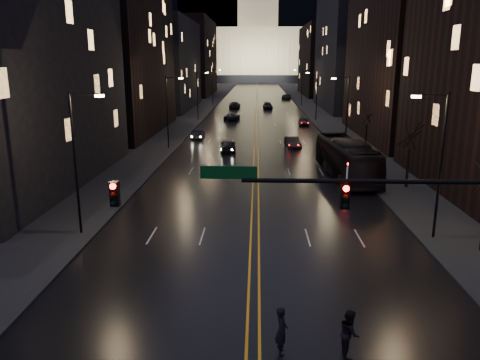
# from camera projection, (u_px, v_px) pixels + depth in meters

# --- Properties ---
(ground) EXTENTS (900.00, 900.00, 0.00)m
(ground) POSITION_uv_depth(u_px,v_px,m) (253.00, 324.00, 19.56)
(ground) COLOR black
(ground) RESTS_ON ground
(road) EXTENTS (20.00, 320.00, 0.02)m
(road) POSITION_uv_depth(u_px,v_px,m) (257.00, 97.00, 145.50)
(road) COLOR black
(road) RESTS_ON ground
(sidewalk_left) EXTENTS (8.00, 320.00, 0.16)m
(sidewalk_left) POSITION_uv_depth(u_px,v_px,m) (212.00, 97.00, 145.98)
(sidewalk_left) COLOR black
(sidewalk_left) RESTS_ON ground
(sidewalk_right) EXTENTS (8.00, 320.00, 0.16)m
(sidewalk_right) POSITION_uv_depth(u_px,v_px,m) (302.00, 97.00, 144.98)
(sidewalk_right) COLOR black
(sidewalk_right) RESTS_ON ground
(center_line) EXTENTS (0.62, 320.00, 0.01)m
(center_line) POSITION_uv_depth(u_px,v_px,m) (257.00, 97.00, 145.49)
(center_line) COLOR orange
(center_line) RESTS_ON road
(building_left_near) EXTENTS (12.00, 28.00, 22.00)m
(building_left_near) POSITION_uv_depth(u_px,v_px,m) (5.00, 57.00, 38.92)
(building_left_near) COLOR black
(building_left_near) RESTS_ON ground
(building_left_mid) EXTENTS (12.00, 30.00, 28.00)m
(building_left_mid) POSITION_uv_depth(u_px,v_px,m) (116.00, 38.00, 69.18)
(building_left_mid) COLOR black
(building_left_mid) RESTS_ON ground
(building_left_far) EXTENTS (12.00, 34.00, 20.00)m
(building_left_far) POSITION_uv_depth(u_px,v_px,m) (166.00, 65.00, 106.98)
(building_left_far) COLOR black
(building_left_far) RESTS_ON ground
(building_left_dist) EXTENTS (12.00, 40.00, 24.00)m
(building_left_dist) POSITION_uv_depth(u_px,v_px,m) (193.00, 58.00, 152.98)
(building_left_dist) COLOR black
(building_left_dist) RESTS_ON ground
(building_right_mid) EXTENTS (12.00, 34.00, 26.00)m
(building_right_mid) POSITION_uv_depth(u_px,v_px,m) (351.00, 51.00, 104.75)
(building_right_mid) COLOR black
(building_right_mid) RESTS_ON ground
(building_right_dist) EXTENTS (12.00, 40.00, 22.00)m
(building_right_dist) POSITION_uv_depth(u_px,v_px,m) (322.00, 61.00, 151.74)
(building_right_dist) COLOR black
(building_right_dist) RESTS_ON ground
(capitol) EXTENTS (90.00, 50.00, 58.50)m
(capitol) POSITION_uv_depth(u_px,v_px,m) (258.00, 50.00, 257.54)
(capitol) COLOR black
(capitol) RESTS_ON ground
(traffic_signal) EXTENTS (17.29, 0.45, 7.00)m
(traffic_signal) POSITION_uv_depth(u_px,v_px,m) (407.00, 209.00, 18.10)
(traffic_signal) COLOR black
(traffic_signal) RESTS_ON ground
(streetlamp_right_near) EXTENTS (2.13, 0.25, 9.00)m
(streetlamp_right_near) POSITION_uv_depth(u_px,v_px,m) (438.00, 159.00, 27.62)
(streetlamp_right_near) COLOR black
(streetlamp_right_near) RESTS_ON ground
(streetlamp_left_near) EXTENTS (2.13, 0.25, 9.00)m
(streetlamp_left_near) POSITION_uv_depth(u_px,v_px,m) (78.00, 156.00, 28.38)
(streetlamp_left_near) COLOR black
(streetlamp_left_near) RESTS_ON ground
(streetlamp_right_mid) EXTENTS (2.13, 0.25, 9.00)m
(streetlamp_right_mid) POSITION_uv_depth(u_px,v_px,m) (346.00, 109.00, 56.68)
(streetlamp_right_mid) COLOR black
(streetlamp_right_mid) RESTS_ON ground
(streetlamp_left_mid) EXTENTS (2.13, 0.25, 9.00)m
(streetlamp_left_mid) POSITION_uv_depth(u_px,v_px,m) (169.00, 108.00, 57.45)
(streetlamp_left_mid) COLOR black
(streetlamp_left_mid) RESTS_ON ground
(streetlamp_right_far) EXTENTS (2.13, 0.25, 9.00)m
(streetlamp_right_far) POSITION_uv_depth(u_px,v_px,m) (316.00, 93.00, 85.74)
(streetlamp_right_far) COLOR black
(streetlamp_right_far) RESTS_ON ground
(streetlamp_left_far) EXTENTS (2.13, 0.25, 9.00)m
(streetlamp_left_far) POSITION_uv_depth(u_px,v_px,m) (199.00, 93.00, 86.51)
(streetlamp_left_far) COLOR black
(streetlamp_left_far) RESTS_ON ground
(streetlamp_right_dist) EXTENTS (2.13, 0.25, 9.00)m
(streetlamp_right_dist) POSITION_uv_depth(u_px,v_px,m) (301.00, 85.00, 114.81)
(streetlamp_right_dist) COLOR black
(streetlamp_right_dist) RESTS_ON ground
(streetlamp_left_dist) EXTENTS (2.13, 0.25, 9.00)m
(streetlamp_left_dist) POSITION_uv_depth(u_px,v_px,m) (213.00, 85.00, 115.57)
(streetlamp_left_dist) COLOR black
(streetlamp_left_dist) RESTS_ON ground
(tree_right_mid) EXTENTS (2.40, 2.40, 6.65)m
(tree_right_mid) POSITION_uv_depth(u_px,v_px,m) (410.00, 137.00, 39.30)
(tree_right_mid) COLOR black
(tree_right_mid) RESTS_ON ground
(tree_right_far) EXTENTS (2.40, 2.40, 6.65)m
(tree_right_far) POSITION_uv_depth(u_px,v_px,m) (367.00, 116.00, 54.80)
(tree_right_far) COLOR black
(tree_right_far) RESTS_ON ground
(bus) EXTENTS (4.17, 13.18, 3.61)m
(bus) POSITION_uv_depth(u_px,v_px,m) (346.00, 159.00, 43.85)
(bus) COLOR black
(bus) RESTS_ON ground
(oncoming_car_a) EXTENTS (2.16, 4.69, 1.56)m
(oncoming_car_a) POSITION_uv_depth(u_px,v_px,m) (228.00, 146.00, 56.65)
(oncoming_car_a) COLOR black
(oncoming_car_a) RESTS_ON ground
(oncoming_car_b) EXTENTS (1.52, 4.24, 1.39)m
(oncoming_car_b) POSITION_uv_depth(u_px,v_px,m) (198.00, 134.00, 65.88)
(oncoming_car_b) COLOR black
(oncoming_car_b) RESTS_ON ground
(oncoming_car_c) EXTENTS (3.04, 5.43, 1.43)m
(oncoming_car_c) POSITION_uv_depth(u_px,v_px,m) (232.00, 117.00, 87.17)
(oncoming_car_c) COLOR black
(oncoming_car_c) RESTS_ON ground
(oncoming_car_d) EXTENTS (2.62, 5.63, 1.59)m
(oncoming_car_d) POSITION_uv_depth(u_px,v_px,m) (235.00, 105.00, 109.77)
(oncoming_car_d) COLOR black
(oncoming_car_d) RESTS_ON ground
(receding_car_a) EXTENTS (2.05, 4.53, 1.44)m
(receding_car_a) POSITION_uv_depth(u_px,v_px,m) (293.00, 142.00, 59.22)
(receding_car_a) COLOR black
(receding_car_a) RESTS_ON ground
(receding_car_b) EXTENTS (1.83, 4.20, 1.41)m
(receding_car_b) POSITION_uv_depth(u_px,v_px,m) (304.00, 122.00, 79.92)
(receding_car_b) COLOR black
(receding_car_b) RESTS_ON ground
(receding_car_c) EXTENTS (2.33, 5.33, 1.53)m
(receding_car_c) POSITION_uv_depth(u_px,v_px,m) (268.00, 106.00, 107.83)
(receding_car_c) COLOR black
(receding_car_c) RESTS_ON ground
(receding_car_d) EXTENTS (2.92, 5.71, 1.54)m
(receding_car_d) POSITION_uv_depth(u_px,v_px,m) (286.00, 97.00, 136.14)
(receding_car_d) COLOR black
(receding_car_d) RESTS_ON ground
(pedestrian_a) EXTENTS (0.51, 0.73, 1.91)m
(pedestrian_a) POSITION_uv_depth(u_px,v_px,m) (282.00, 331.00, 17.35)
(pedestrian_a) COLOR black
(pedestrian_a) RESTS_ON ground
(pedestrian_b) EXTENTS (0.50, 0.90, 1.84)m
(pedestrian_b) POSITION_uv_depth(u_px,v_px,m) (349.00, 333.00, 17.27)
(pedestrian_b) COLOR black
(pedestrian_b) RESTS_ON ground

